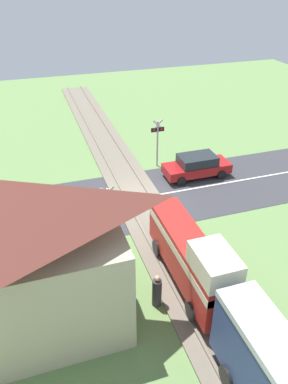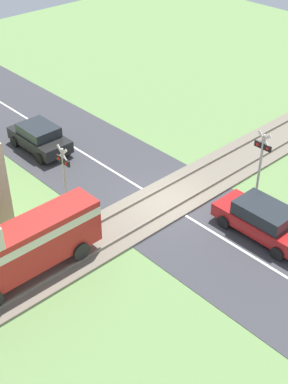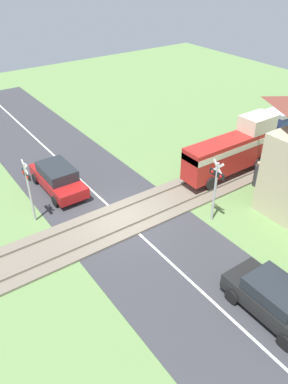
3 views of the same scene
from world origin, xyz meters
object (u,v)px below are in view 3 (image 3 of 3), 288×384
at_px(crossing_signal_west_approach, 28,184).
at_px(pedestrian_by_station, 257,175).
at_px(car_near_crossing, 58,178).
at_px(car_far_side, 275,299).
at_px(crossing_signal_east_approach, 216,183).

height_order(crossing_signal_west_approach, pedestrian_by_station, crossing_signal_west_approach).
xyz_separation_m(car_near_crossing, pedestrian_by_station, (6.13, 9.43, -0.07)).
bearing_deg(car_near_crossing, pedestrian_by_station, 56.97).
height_order(car_far_side, pedestrian_by_station, pedestrian_by_station).
xyz_separation_m(car_near_crossing, crossing_signal_west_approach, (1.95, -2.20, 1.36)).
xyz_separation_m(car_far_side, pedestrian_by_station, (-6.39, 6.55, -0.05)).
bearing_deg(crossing_signal_west_approach, car_near_crossing, 131.56).
bearing_deg(car_far_side, crossing_signal_west_approach, -154.31).
bearing_deg(crossing_signal_west_approach, pedestrian_by_station, 70.25).
bearing_deg(car_far_side, pedestrian_by_station, 134.30).
xyz_separation_m(crossing_signal_west_approach, pedestrian_by_station, (4.18, 11.63, -1.43)).
xyz_separation_m(car_near_crossing, car_far_side, (12.52, 2.88, -0.02)).
bearing_deg(car_near_crossing, car_far_side, 12.95).
bearing_deg(crossing_signal_east_approach, crossing_signal_west_approach, -124.88).
relative_size(car_far_side, pedestrian_by_station, 2.40).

